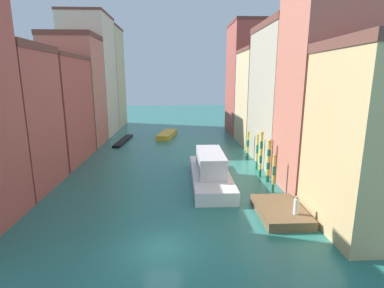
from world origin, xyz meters
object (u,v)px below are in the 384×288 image
(mooring_pole_4, at_px, (248,145))
(person_on_dock, at_px, (296,206))
(mooring_pole_1, at_px, (268,160))
(waterfront_dock, at_px, (281,211))
(mooring_pole_0, at_px, (274,173))
(mooring_pole_2, at_px, (261,154))
(gondola_black, at_px, (123,141))
(motorboat_0, at_px, (167,134))
(mooring_pole_3, at_px, (257,152))
(vaporetto_white, at_px, (210,171))

(mooring_pole_4, bearing_deg, person_on_dock, -91.84)
(mooring_pole_1, bearing_deg, waterfront_dock, -99.46)
(person_on_dock, xyz_separation_m, mooring_pole_4, (0.57, 17.85, 0.57))
(mooring_pole_0, xyz_separation_m, mooring_pole_2, (0.07, 4.66, 0.67))
(gondola_black, bearing_deg, mooring_pole_0, -52.50)
(waterfront_dock, xyz_separation_m, gondola_black, (-17.43, 28.56, -0.19))
(motorboat_0, bearing_deg, mooring_pole_3, -61.05)
(person_on_dock, xyz_separation_m, mooring_pole_1, (0.64, 9.07, 0.91))
(mooring_pole_3, bearing_deg, gondola_black, 138.57)
(mooring_pole_0, xyz_separation_m, mooring_pole_4, (0.36, 11.86, 0.05))
(motorboat_0, bearing_deg, gondola_black, -151.50)
(mooring_pole_4, bearing_deg, motorboat_0, 125.25)
(mooring_pole_3, relative_size, gondola_black, 0.44)
(mooring_pole_3, xyz_separation_m, gondola_black, (-18.70, 16.51, -2.00))
(person_on_dock, xyz_separation_m, mooring_pole_3, (0.61, 13.34, 0.77))
(mooring_pole_1, distance_m, mooring_pole_2, 1.64)
(waterfront_dock, bearing_deg, person_on_dock, -62.80)
(vaporetto_white, relative_size, gondola_black, 1.27)
(mooring_pole_4, distance_m, vaporetto_white, 10.62)
(mooring_pole_0, height_order, mooring_pole_4, mooring_pole_4)
(mooring_pole_0, distance_m, mooring_pole_3, 7.37)
(gondola_black, bearing_deg, motorboat_0, 28.50)
(mooring_pole_2, xyz_separation_m, mooring_pole_3, (0.32, 2.69, -0.43))
(mooring_pole_1, distance_m, mooring_pole_3, 4.28)
(mooring_pole_1, relative_size, mooring_pole_4, 1.18)
(gondola_black, bearing_deg, mooring_pole_2, -46.24)
(mooring_pole_4, bearing_deg, mooring_pole_2, -92.25)
(vaporetto_white, height_order, gondola_black, vaporetto_white)
(waterfront_dock, height_order, mooring_pole_2, mooring_pole_2)
(mooring_pole_2, distance_m, mooring_pole_4, 7.23)
(mooring_pole_4, bearing_deg, vaporetto_white, -124.35)
(vaporetto_white, bearing_deg, mooring_pole_2, 15.20)
(person_on_dock, bearing_deg, mooring_pole_1, 85.98)
(waterfront_dock, bearing_deg, mooring_pole_4, 85.75)
(mooring_pole_3, bearing_deg, mooring_pole_0, -93.07)
(vaporetto_white, height_order, motorboat_0, vaporetto_white)
(waterfront_dock, bearing_deg, vaporetto_white, 121.26)
(vaporetto_white, bearing_deg, person_on_dock, -59.30)
(person_on_dock, distance_m, mooring_pole_0, 6.02)
(motorboat_0, bearing_deg, waterfront_dock, -72.81)
(mooring_pole_1, distance_m, mooring_pole_4, 8.79)
(mooring_pole_2, bearing_deg, mooring_pole_1, -77.57)
(mooring_pole_4, height_order, vaporetto_white, mooring_pole_4)
(mooring_pole_2, distance_m, vaporetto_white, 6.06)
(mooring_pole_0, bearing_deg, mooring_pole_2, 89.11)
(mooring_pole_2, height_order, gondola_black, mooring_pole_2)
(mooring_pole_2, height_order, vaporetto_white, mooring_pole_2)
(waterfront_dock, distance_m, mooring_pole_1, 8.13)
(waterfront_dock, xyz_separation_m, motorboat_0, (-10.07, 32.56, 0.05))
(mooring_pole_3, height_order, vaporetto_white, mooring_pole_3)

